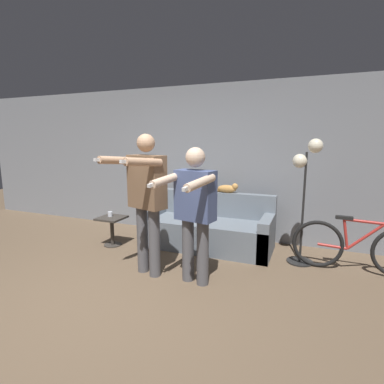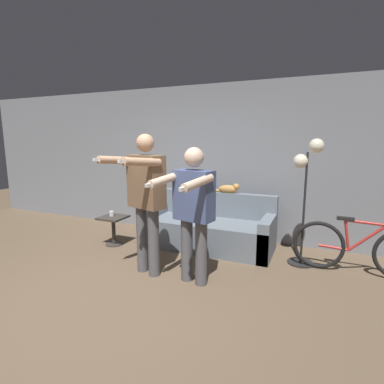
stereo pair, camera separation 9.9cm
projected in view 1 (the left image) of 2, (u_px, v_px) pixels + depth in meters
The scene contains 10 objects.
ground_plane at pixel (107, 300), 3.18m from camera, with size 16.00×16.00×0.00m, color brown.
wall_back at pixel (195, 162), 5.29m from camera, with size 10.00×0.05×2.60m.
couch at pixel (208, 229), 4.74m from camera, with size 2.01×0.81×0.84m.
person_left at pixel (146, 194), 3.63m from camera, with size 0.67×0.78×1.75m.
person_right at pixel (194, 207), 3.42m from camera, with size 0.61×0.74×1.60m.
cat at pixel (228, 188), 4.81m from camera, with size 0.43×0.12×0.16m.
floor_lamp at pixel (306, 175), 3.95m from camera, with size 0.37×0.35×1.70m.
side_table at pixel (112, 225), 4.78m from camera, with size 0.40×0.40×0.47m.
cup at pixel (110, 214), 4.79m from camera, with size 0.07×0.07×0.08m.
bicycle at pixel (357, 247), 3.79m from camera, with size 1.57×0.07×0.73m.
Camera 1 is at (1.94, -2.38, 1.68)m, focal length 28.00 mm.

